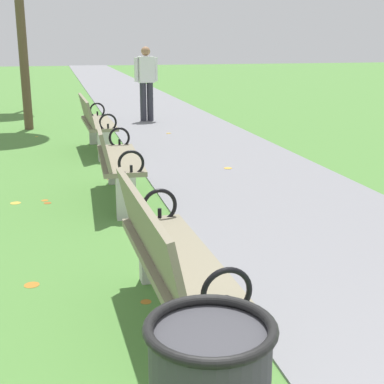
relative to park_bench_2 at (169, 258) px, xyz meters
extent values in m
cube|color=slate|center=(1.79, 15.05, -0.48)|extent=(2.58, 44.00, 0.02)
cube|color=gray|center=(0.05, 0.00, -0.01)|extent=(0.49, 1.61, 0.05)
cube|color=gray|center=(-0.14, 0.00, 0.21)|extent=(0.17, 1.60, 0.40)
cube|color=#B7B5AD|center=(0.08, -0.74, -0.26)|extent=(0.20, 0.13, 0.45)
cube|color=#B7B5AD|center=(0.03, 0.74, -0.26)|extent=(0.20, 0.13, 0.45)
torus|color=black|center=(0.14, -0.76, 0.10)|extent=(0.27, 0.04, 0.27)
cylinder|color=black|center=(0.14, -0.76, 0.02)|extent=(0.03, 0.03, 0.12)
torus|color=black|center=(0.09, 0.76, 0.10)|extent=(0.27, 0.04, 0.27)
cylinder|color=black|center=(0.09, 0.76, 0.02)|extent=(0.03, 0.03, 0.12)
cube|color=gray|center=(0.05, 3.04, -0.01)|extent=(0.50, 1.62, 0.05)
cube|color=gray|center=(-0.14, 3.05, 0.21)|extent=(0.18, 1.60, 0.40)
cube|color=#B7B5AD|center=(0.02, 2.30, -0.26)|extent=(0.20, 0.13, 0.45)
cube|color=#B7B5AD|center=(0.08, 3.78, -0.26)|extent=(0.20, 0.13, 0.45)
torus|color=black|center=(0.08, 2.28, 0.10)|extent=(0.27, 0.04, 0.27)
cylinder|color=black|center=(0.08, 2.28, 0.02)|extent=(0.03, 0.03, 0.12)
torus|color=black|center=(0.14, 3.80, 0.10)|extent=(0.27, 0.04, 0.27)
cylinder|color=black|center=(0.14, 3.80, 0.02)|extent=(0.03, 0.03, 0.12)
cube|color=gray|center=(0.05, 5.92, -0.01)|extent=(0.48, 1.61, 0.05)
cube|color=gray|center=(-0.14, 5.92, 0.21)|extent=(0.16, 1.60, 0.40)
cube|color=#B7B5AD|center=(0.07, 5.18, -0.26)|extent=(0.20, 0.12, 0.45)
cube|color=#B7B5AD|center=(0.03, 6.66, -0.26)|extent=(0.20, 0.12, 0.45)
torus|color=black|center=(0.13, 5.17, 0.10)|extent=(0.27, 0.04, 0.27)
cylinder|color=black|center=(0.13, 5.17, 0.02)|extent=(0.03, 0.03, 0.12)
torus|color=black|center=(0.09, 6.69, 0.10)|extent=(0.27, 0.04, 0.27)
cylinder|color=black|center=(0.09, 6.69, 0.02)|extent=(0.03, 0.03, 0.12)
cylinder|color=brown|center=(-1.17, 8.66, 1.44)|extent=(0.18, 0.18, 3.85)
cylinder|color=brown|center=(-1.35, 12.00, 1.60)|extent=(0.12, 0.12, 4.17)
cylinder|color=#2D2D38|center=(1.29, 9.13, -0.04)|extent=(0.14, 0.14, 0.85)
cylinder|color=#2D2D38|center=(1.45, 9.15, -0.04)|extent=(0.14, 0.14, 0.85)
cube|color=white|center=(1.37, 9.14, 0.66)|extent=(0.36, 0.26, 0.56)
sphere|color=#9E7051|center=(1.37, 9.14, 1.05)|extent=(0.20, 0.20, 0.20)
cylinder|color=white|center=(1.16, 9.11, 0.66)|extent=(0.09, 0.09, 0.52)
cylinder|color=white|center=(1.59, 9.17, 0.66)|extent=(0.09, 0.09, 0.52)
torus|color=black|center=(-0.15, -1.46, 0.33)|extent=(0.48, 0.48, 0.04)
cylinder|color=#AD6B23|center=(-0.88, 0.88, -0.48)|extent=(0.15, 0.15, 0.00)
cylinder|color=brown|center=(0.02, 4.00, -0.48)|extent=(0.10, 0.10, 0.00)
cylinder|color=#93511E|center=(-0.78, 3.08, -0.48)|extent=(0.11, 0.11, 0.00)
cylinder|color=#AD6B23|center=(-0.09, 0.40, -0.48)|extent=(0.10, 0.10, 0.00)
cylinder|color=#AD6B23|center=(-0.81, 3.20, -0.48)|extent=(0.11, 0.11, 0.00)
cylinder|color=gold|center=(-1.00, 7.69, -0.48)|extent=(0.06, 0.06, 0.00)
cylinder|color=gold|center=(1.71, 4.17, -0.46)|extent=(0.16, 0.16, 0.00)
cylinder|color=gold|center=(-1.13, 3.17, -0.48)|extent=(0.12, 0.12, 0.00)
cylinder|color=gold|center=(1.50, 7.33, -0.46)|extent=(0.13, 0.13, 0.00)
camera|label=1|loc=(-0.63, -3.12, 1.31)|focal=51.57mm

